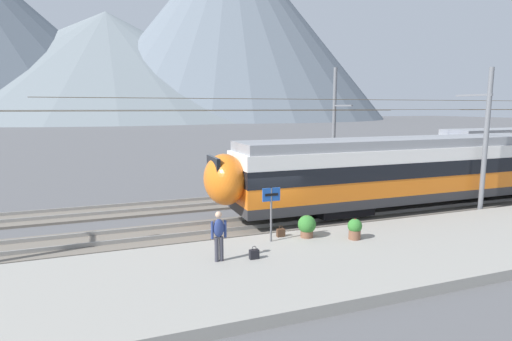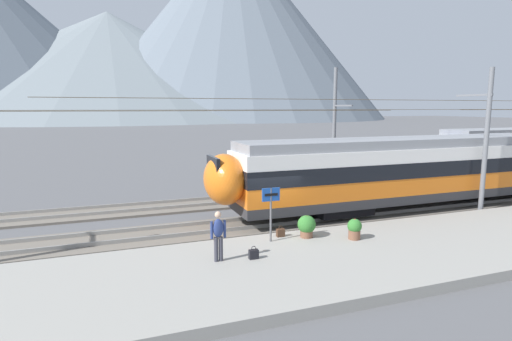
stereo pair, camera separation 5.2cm
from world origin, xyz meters
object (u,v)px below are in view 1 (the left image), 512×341
handbag_near_sign (281,233)px  potted_plant_by_shelter (355,228)px  catenary_mast_far_side (335,127)px  platform_sign (271,202)px  train_near_platform (461,165)px  passenger_walking (219,234)px  handbag_beside_passenger (254,254)px  potted_plant_platform_edge (307,225)px  catenary_mast_mid (484,138)px

handbag_near_sign → potted_plant_by_shelter: bearing=-26.7°
catenary_mast_far_side → handbag_near_sign: (-8.12, -9.54, -3.60)m
catenary_mast_far_side → platform_sign: 13.41m
train_near_platform → platform_sign: (-12.74, -3.24, -0.35)m
platform_sign → passenger_walking: 2.77m
train_near_platform → potted_plant_by_shelter: 10.54m
handbag_beside_passenger → potted_plant_by_shelter: (4.37, 0.62, 0.28)m
train_near_platform → potted_plant_platform_edge: (-11.23, -3.25, -1.38)m
passenger_walking → handbag_near_sign: passenger_walking is taller
catenary_mast_mid → passenger_walking: size_ratio=24.21×
handbag_beside_passenger → handbag_near_sign: handbag_beside_passenger is taller
catenary_mast_mid → handbag_near_sign: size_ratio=93.49×
catenary_mast_mid → potted_plant_platform_edge: (-10.67, -1.50, -3.05)m
handbag_near_sign → potted_plant_by_shelter: (2.55, -1.28, 0.28)m
train_near_platform → potted_plant_by_shelter: bearing=-156.8°
potted_plant_by_shelter → train_near_platform: bearing=23.2°
catenary_mast_far_side → platform_sign: bearing=-131.2°
handbag_near_sign → potted_plant_platform_edge: potted_plant_platform_edge is taller
passenger_walking → potted_plant_by_shelter: size_ratio=2.11×
platform_sign → handbag_beside_passenger: platform_sign is taller
passenger_walking → potted_plant_platform_edge: (3.90, 1.27, -0.46)m
potted_plant_platform_edge → potted_plant_by_shelter: bearing=-27.8°
train_near_platform → handbag_near_sign: size_ratio=65.68×
catenary_mast_mid → potted_plant_by_shelter: (-9.05, -2.35, -3.09)m
train_near_platform → catenary_mast_mid: bearing=-107.5°
train_near_platform → platform_sign: bearing=-165.7°
platform_sign → handbag_beside_passenger: size_ratio=4.63×
catenary_mast_far_side → handbag_beside_passenger: size_ratio=91.66×
handbag_near_sign → potted_plant_by_shelter: size_ratio=0.55×
catenary_mast_mid → platform_sign: 12.43m
catenary_mast_mid → handbag_beside_passenger: (-13.42, -2.98, -3.37)m
catenary_mast_far_side → platform_sign: catenary_mast_far_side is taller
handbag_beside_passenger → potted_plant_by_shelter: bearing=8.1°
platform_sign → potted_plant_by_shelter: (3.13, -0.87, -1.08)m
catenary_mast_mid → train_near_platform: bearing=72.5°
catenary_mast_mid → potted_plant_platform_edge: 11.20m
catenary_mast_mid → potted_plant_platform_edge: bearing=-172.0°
passenger_walking → handbag_beside_passenger: size_ratio=3.79×
passenger_walking → potted_plant_platform_edge: 4.13m
handbag_near_sign → potted_plant_platform_edge: (0.92, -0.42, 0.32)m
platform_sign → potted_plant_platform_edge: size_ratio=2.36×
train_near_platform → catenary_mast_mid: catenary_mast_mid is taller
handbag_beside_passenger → handbag_near_sign: 2.63m
catenary_mast_mid → potted_plant_by_shelter: bearing=-165.4°
passenger_walking → platform_sign: bearing=28.2°
potted_plant_by_shelter → handbag_beside_passenger: bearing=-171.9°
platform_sign → potted_plant_by_shelter: bearing=-15.6°
catenary_mast_far_side → passenger_walking: bearing=-134.6°
platform_sign → potted_plant_by_shelter: 3.43m
catenary_mast_mid → handbag_beside_passenger: bearing=-167.5°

